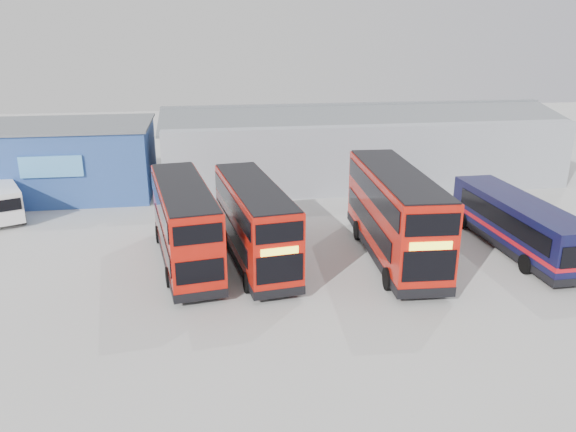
# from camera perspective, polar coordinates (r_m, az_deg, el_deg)

# --- Properties ---
(ground_plane) EXTENTS (120.00, 120.00, 0.00)m
(ground_plane) POSITION_cam_1_polar(r_m,az_deg,el_deg) (26.52, 1.17, -7.34)
(ground_plane) COLOR #A3A39E
(ground_plane) RESTS_ON ground
(office_block) EXTENTS (12.30, 8.32, 5.12)m
(office_block) POSITION_cam_1_polar(r_m,az_deg,el_deg) (43.58, -21.63, 5.41)
(office_block) COLOR navy
(office_block) RESTS_ON ground
(maintenance_shed) EXTENTS (30.50, 12.00, 5.89)m
(maintenance_shed) POSITION_cam_1_polar(r_m,az_deg,el_deg) (46.01, 6.87, 7.27)
(maintenance_shed) COLOR #969BA4
(maintenance_shed) RESTS_ON ground
(double_decker_left) EXTENTS (3.83, 10.20, 4.22)m
(double_decker_left) POSITION_cam_1_polar(r_m,az_deg,el_deg) (28.83, -10.44, -0.93)
(double_decker_left) COLOR red
(double_decker_left) RESTS_ON ground
(double_decker_centre) EXTENTS (3.64, 10.06, 4.17)m
(double_decker_centre) POSITION_cam_1_polar(r_m,az_deg,el_deg) (28.65, -3.45, -0.83)
(double_decker_centre) COLOR red
(double_decker_centre) RESTS_ON ground
(double_decker_right) EXTENTS (3.25, 11.14, 4.66)m
(double_decker_right) POSITION_cam_1_polar(r_m,az_deg,el_deg) (29.63, 10.76, 0.04)
(double_decker_right) COLOR red
(double_decker_right) RESTS_ON ground
(single_decker_blue) EXTENTS (2.77, 10.62, 2.86)m
(single_decker_blue) POSITION_cam_1_polar(r_m,az_deg,el_deg) (32.79, 22.22, -0.89)
(single_decker_blue) COLOR #0B1033
(single_decker_blue) RESTS_ON ground
(panel_van) EXTENTS (3.94, 5.49, 2.24)m
(panel_van) POSITION_cam_1_polar(r_m,az_deg,el_deg) (39.69, -27.23, 1.43)
(panel_van) COLOR white
(panel_van) RESTS_ON ground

